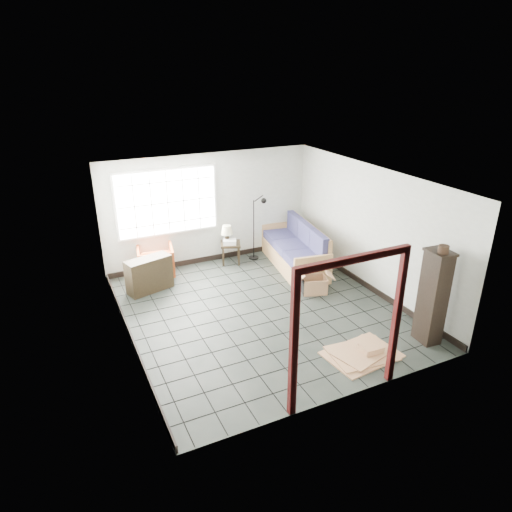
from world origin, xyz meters
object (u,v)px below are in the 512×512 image
tall_shelf (433,296)px  armchair (156,260)px  side_table (231,246)px  futon_sofa (297,251)px

tall_shelf → armchair: bearing=132.6°
armchair → side_table: 1.81m
futon_sofa → tall_shelf: bearing=-74.6°
futon_sofa → tall_shelf: size_ratio=1.45×
side_table → tall_shelf: tall_shelf is taller
tall_shelf → side_table: bearing=115.7°
futon_sofa → side_table: size_ratio=4.07×
armchair → side_table: armchair is taller
armchair → side_table: size_ratio=1.33×
armchair → futon_sofa: bearing=175.8°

